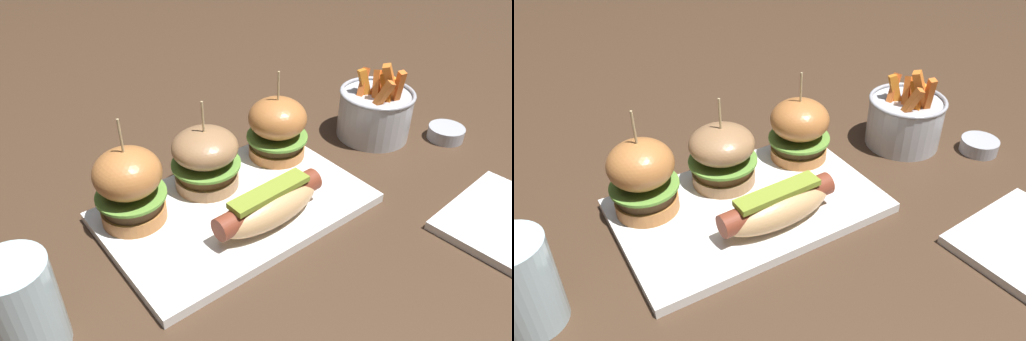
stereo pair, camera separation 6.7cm
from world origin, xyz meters
The scene contains 9 objects.
ground_plane centered at (0.00, 0.00, 0.00)m, with size 3.00×3.00×0.00m, color #422D1E.
platter_main centered at (0.00, 0.00, 0.01)m, with size 0.35×0.22×0.01m, color white.
hot_dog centered at (0.01, -0.06, 0.04)m, with size 0.17×0.07×0.05m.
slider_left centered at (-0.12, 0.06, 0.07)m, with size 0.09×0.09×0.15m.
slider_center centered at (-0.01, 0.06, 0.06)m, with size 0.10×0.10×0.13m.
slider_right centered at (0.12, 0.06, 0.06)m, with size 0.09×0.09×0.14m.
fries_bucket centered at (0.31, 0.02, 0.04)m, with size 0.12×0.12×0.14m.
sauce_ramekin centered at (0.40, -0.06, 0.01)m, with size 0.06×0.06×0.02m.
water_glass centered at (-0.29, -0.04, 0.06)m, with size 0.07×0.07×0.11m, color silver.
Camera 2 is at (-0.25, -0.47, 0.44)m, focal length 34.55 mm.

